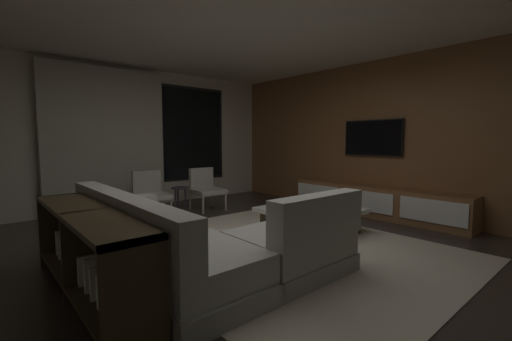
% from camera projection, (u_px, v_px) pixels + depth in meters
% --- Properties ---
extents(floor, '(9.20, 9.20, 0.00)m').
position_uv_depth(floor, '(256.00, 253.00, 3.81)').
color(floor, '#332B26').
extents(back_wall_with_window, '(6.60, 0.30, 2.70)m').
position_uv_depth(back_wall_with_window, '(131.00, 138.00, 6.36)').
color(back_wall_with_window, beige).
rests_on(back_wall_with_window, floor).
extents(media_wall, '(0.12, 7.80, 2.70)m').
position_uv_depth(media_wall, '(389.00, 138.00, 5.69)').
color(media_wall, brown).
rests_on(media_wall, floor).
extents(ceiling, '(8.20, 8.20, 0.00)m').
position_uv_depth(ceiling, '(256.00, 11.00, 3.56)').
color(ceiling, beige).
extents(area_rug, '(3.20, 3.80, 0.01)m').
position_uv_depth(area_rug, '(283.00, 248.00, 3.96)').
color(area_rug, beige).
rests_on(area_rug, floor).
extents(sectional_couch, '(1.98, 2.50, 0.82)m').
position_uv_depth(sectional_couch, '(194.00, 245.00, 3.19)').
color(sectional_couch, gray).
rests_on(sectional_couch, floor).
extents(coffee_table, '(1.16, 1.16, 0.36)m').
position_uv_depth(coffee_table, '(310.00, 220.00, 4.62)').
color(coffee_table, '#392C19').
rests_on(coffee_table, floor).
extents(book_stack_on_coffee_table, '(0.28, 0.22, 0.05)m').
position_uv_depth(book_stack_on_coffee_table, '(315.00, 210.00, 4.38)').
color(book_stack_on_coffee_table, '#6B3DD7').
rests_on(book_stack_on_coffee_table, coffee_table).
extents(accent_chair_near_window, '(0.57, 0.59, 0.78)m').
position_uv_depth(accent_chair_near_window, '(205.00, 186.00, 6.22)').
color(accent_chair_near_window, '#B2ADA0').
rests_on(accent_chair_near_window, floor).
extents(accent_chair_by_curtain, '(0.58, 0.60, 0.78)m').
position_uv_depth(accent_chair_by_curtain, '(150.00, 191.00, 5.63)').
color(accent_chair_by_curtain, '#B2ADA0').
rests_on(accent_chair_by_curtain, floor).
extents(side_stool, '(0.32, 0.32, 0.46)m').
position_uv_depth(side_stool, '(180.00, 192.00, 5.96)').
color(side_stool, '#333338').
rests_on(side_stool, floor).
extents(media_console, '(0.46, 3.10, 0.52)m').
position_uv_depth(media_console, '(376.00, 202.00, 5.64)').
color(media_console, brown).
rests_on(media_console, floor).
extents(mounted_tv, '(0.05, 1.09, 0.63)m').
position_uv_depth(mounted_tv, '(373.00, 138.00, 5.81)').
color(mounted_tv, black).
extents(console_table_behind_couch, '(0.40, 2.10, 0.74)m').
position_uv_depth(console_table_behind_couch, '(88.00, 250.00, 2.68)').
color(console_table_behind_couch, '#392C19').
rests_on(console_table_behind_couch, floor).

